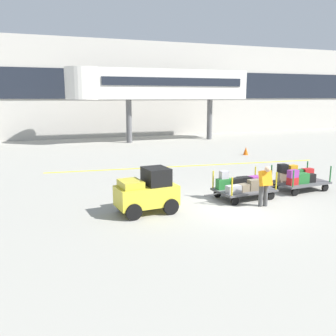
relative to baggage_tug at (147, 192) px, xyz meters
name	(u,v)px	position (x,y,z in m)	size (l,w,h in m)	color
ground_plane	(237,207)	(3.32, -0.48, -0.75)	(120.00, 120.00, 0.00)	#9E9B91
apron_lead_line	(189,166)	(4.76, 7.53, -0.75)	(16.35, 0.20, 0.01)	yellow
terminal_building	(107,89)	(3.32, 25.51, 4.00)	(59.87, 2.51, 9.48)	#BCB7AD
jet_bridge	(153,85)	(6.30, 19.52, 4.27)	(16.36, 3.00, 6.38)	silver
baggage_tug	(147,192)	(0.00, 0.00, 0.00)	(2.20, 1.42, 1.58)	gold
baggage_cart_lead	(242,186)	(4.06, 0.48, -0.25)	(3.06, 1.63, 1.13)	#4C4C4F
baggage_cart_middle	(298,178)	(7.00, 0.77, -0.20)	(3.06, 1.63, 1.16)	#4C4C4F
baggage_handler	(265,184)	(4.25, -0.78, 0.11)	(0.44, 0.46, 1.56)	#4C4C4C
safety_cone_near	(246,151)	(10.12, 10.02, -0.48)	(0.36, 0.36, 0.55)	#EA590F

